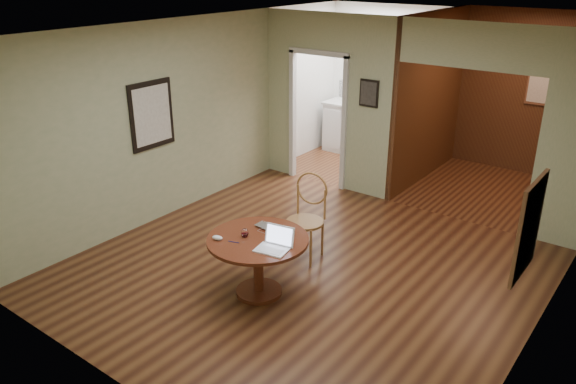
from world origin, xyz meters
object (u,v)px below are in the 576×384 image
Objects in this scene: chair at (308,212)px; dining_table at (258,253)px; closed_laptop at (267,230)px; open_laptop at (275,243)px.

dining_table is at bearing -94.58° from chair.
chair is 0.83m from closed_laptop.
chair is at bearing 93.84° from dining_table.
closed_laptop is at bearing -95.83° from chair.
chair is 3.07× the size of closed_laptop.
dining_table is 3.03× the size of open_laptop.
chair is 1.15m from open_laptop.
closed_laptop is (-0.03, 0.20, 0.19)m from dining_table.
open_laptop is at bearing -80.18° from chair.
open_laptop is 1.03× the size of closed_laptop.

